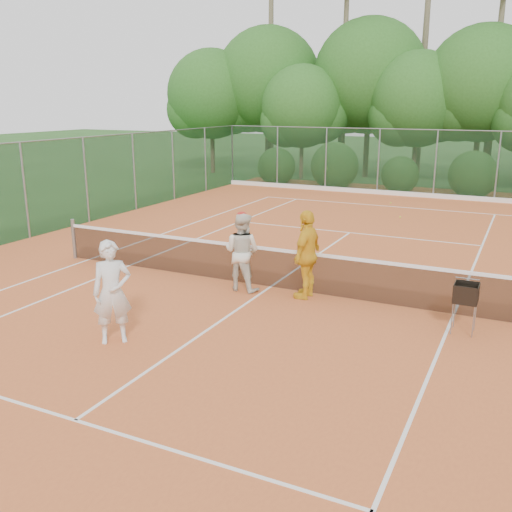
{
  "coord_description": "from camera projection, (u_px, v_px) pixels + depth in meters",
  "views": [
    {
      "loc": [
        5.22,
        -11.54,
        4.22
      ],
      "look_at": [
        0.22,
        -1.2,
        1.1
      ],
      "focal_mm": 40.0,
      "sensor_mm": 36.0,
      "label": 1
    }
  ],
  "objects": [
    {
      "name": "ground",
      "position": [
        270.0,
        288.0,
        13.32
      ],
      "size": [
        120.0,
        120.0,
        0.0
      ],
      "primitive_type": "plane",
      "color": "#22491A",
      "rests_on": "ground"
    },
    {
      "name": "clay_court",
      "position": [
        270.0,
        288.0,
        13.32
      ],
      "size": [
        18.0,
        36.0,
        0.02
      ],
      "primitive_type": "cube",
      "color": "#CC632F",
      "rests_on": "ground"
    },
    {
      "name": "tennis_net",
      "position": [
        270.0,
        266.0,
        13.18
      ],
      "size": [
        11.97,
        0.1,
        1.1
      ],
      "color": "gray",
      "rests_on": "clay_court"
    },
    {
      "name": "player_white",
      "position": [
        112.0,
        292.0,
        10.08
      ],
      "size": [
        0.81,
        0.79,
        1.87
      ],
      "primitive_type": "imported",
      "rotation": [
        0.0,
        0.0,
        0.73
      ],
      "color": "silver",
      "rests_on": "clay_court"
    },
    {
      "name": "player_center_grp",
      "position": [
        242.0,
        252.0,
        12.94
      ],
      "size": [
        0.91,
        0.73,
        1.83
      ],
      "color": "silver",
      "rests_on": "clay_court"
    },
    {
      "name": "player_yellow",
      "position": [
        307.0,
        254.0,
        12.41
      ],
      "size": [
        0.53,
        1.17,
        1.96
      ],
      "primitive_type": "imported",
      "rotation": [
        0.0,
        0.0,
        -1.62
      ],
      "color": "yellow",
      "rests_on": "clay_court"
    },
    {
      "name": "ball_hopper",
      "position": [
        466.0,
        294.0,
        10.53
      ],
      "size": [
        0.42,
        0.42,
        0.96
      ],
      "rotation": [
        0.0,
        0.0,
        0.14
      ],
      "color": "gray",
      "rests_on": "clay_court"
    },
    {
      "name": "stray_ball_a",
      "position": [
        400.0,
        217.0,
        21.25
      ],
      "size": [
        0.07,
        0.07,
        0.07
      ],
      "primitive_type": "sphere",
      "color": "#C9E735",
      "rests_on": "clay_court"
    },
    {
      "name": "stray_ball_b",
      "position": [
        391.0,
        203.0,
        24.24
      ],
      "size": [
        0.07,
        0.07,
        0.07
      ],
      "primitive_type": "sphere",
      "color": "#C6D230",
      "rests_on": "clay_court"
    },
    {
      "name": "court_markings",
      "position": [
        270.0,
        287.0,
        13.32
      ],
      "size": [
        11.03,
        23.83,
        0.01
      ],
      "color": "white",
      "rests_on": "clay_court"
    },
    {
      "name": "fence_back",
      "position": [
        406.0,
        163.0,
        25.95
      ],
      "size": [
        18.07,
        0.07,
        3.0
      ],
      "color": "#19381E",
      "rests_on": "clay_court"
    },
    {
      "name": "tropical_treeline",
      "position": [
        461.0,
        83.0,
        28.95
      ],
      "size": [
        32.1,
        8.49,
        15.03
      ],
      "color": "brown",
      "rests_on": "ground"
    }
  ]
}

